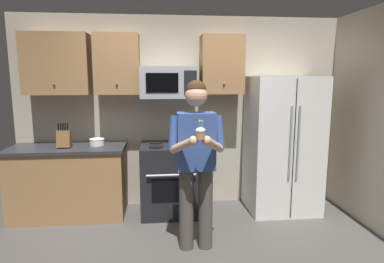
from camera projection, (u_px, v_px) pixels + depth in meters
The scene contains 10 objects.
wall_back at pixel (179, 112), 4.58m from camera, with size 4.40×0.10×2.60m, color #B7AD99.
oven_range at pixel (170, 179), 4.32m from camera, with size 0.76×0.70×0.93m.
microwave at pixel (169, 83), 4.23m from camera, with size 0.74×0.41×0.40m.
refrigerator at pixel (283, 145), 4.36m from camera, with size 0.90×0.75×1.80m.
cabinet_row_upper at pixel (124, 64), 4.19m from camera, with size 2.78×0.36×0.76m.
counter_left at pixel (69, 181), 4.21m from camera, with size 1.44×0.66×0.92m.
knife_block at pixel (64, 138), 4.07m from camera, with size 0.16×0.15×0.32m.
bowl_large_white at pixel (97, 142), 4.21m from camera, with size 0.19×0.19×0.09m.
person at pixel (196, 156), 3.31m from camera, with size 0.60×0.48×1.76m.
cupcake at pixel (200, 133), 2.93m from camera, with size 0.09×0.09×0.17m.
Camera 1 is at (-0.28, -2.81, 1.78)m, focal length 30.60 mm.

